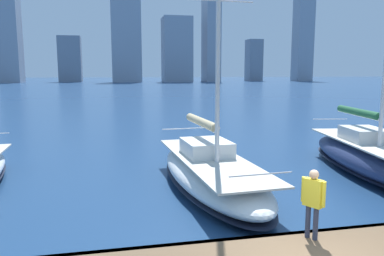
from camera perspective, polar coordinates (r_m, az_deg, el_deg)
city_skyline at (r=162.70m, az=-13.07°, el=13.00°), size 175.05×20.28×45.41m
sailboat_forest at (r=17.53m, az=25.36°, el=-3.87°), size 3.90×9.47×12.00m
sailboat_tan at (r=13.95m, az=2.82°, el=-6.50°), size 3.27×9.22×10.22m
person_yellow_shirt at (r=8.75m, az=17.95°, el=-10.04°), size 0.36×0.52×1.57m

